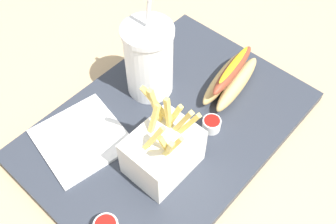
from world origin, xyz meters
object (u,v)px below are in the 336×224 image
soda_cup (149,60)px  hot_dog_1 (231,78)px  fries_basket (163,151)px  napkin_stack (82,138)px  ketchup_cup_1 (212,124)px

soda_cup → hot_dog_1: 0.15m
fries_basket → napkin_stack: 0.15m
soda_cup → fries_basket: size_ratio=1.45×
hot_dog_1 → ketchup_cup_1: (-0.10, -0.03, -0.01)m
fries_basket → ketchup_cup_1: (0.11, -0.01, -0.03)m
soda_cup → hot_dog_1: size_ratio=1.43×
napkin_stack → hot_dog_1: bearing=-23.7°
fries_basket → napkin_stack: fries_basket is taller
soda_cup → ketchup_cup_1: (0.00, -0.14, -0.06)m
soda_cup → napkin_stack: 0.18m
ketchup_cup_1 → hot_dog_1: bearing=18.6°
soda_cup → ketchup_cup_1: soda_cup is taller
soda_cup → fries_basket: soda_cup is taller
fries_basket → ketchup_cup_1: fries_basket is taller
hot_dog_1 → napkin_stack: size_ratio=1.15×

